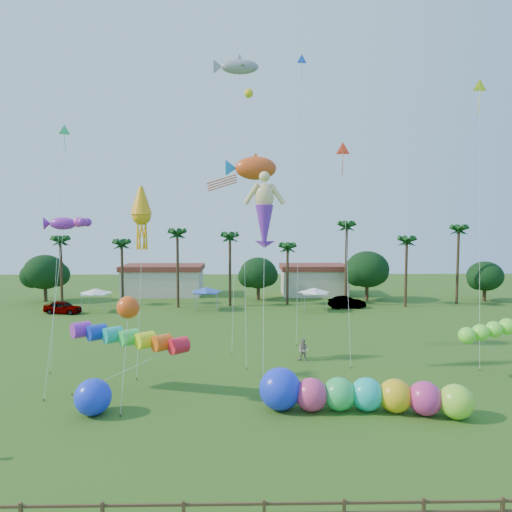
{
  "coord_description": "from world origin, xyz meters",
  "views": [
    {
      "loc": [
        -0.62,
        -22.28,
        11.26
      ],
      "look_at": [
        0.0,
        10.0,
        9.0
      ],
      "focal_mm": 32.0,
      "sensor_mm": 36.0,
      "label": 1
    }
  ],
  "objects_px": {
    "car_a": "(63,307)",
    "car_b": "(347,302)",
    "spectator_b": "(303,350)",
    "caterpillar_inflatable": "(355,394)",
    "blue_ball": "(93,397)"
  },
  "relations": [
    {
      "from": "car_a",
      "to": "car_b",
      "type": "xyz_separation_m",
      "value": [
        36.64,
        2.98,
        0.0
      ]
    },
    {
      "from": "spectator_b",
      "to": "car_b",
      "type": "bearing_deg",
      "value": 97.86
    },
    {
      "from": "car_a",
      "to": "car_b",
      "type": "distance_m",
      "value": 36.76
    },
    {
      "from": "car_b",
      "to": "spectator_b",
      "type": "relative_size",
      "value": 2.65
    },
    {
      "from": "spectator_b",
      "to": "caterpillar_inflatable",
      "type": "xyz_separation_m",
      "value": [
        1.85,
        -10.2,
        0.16
      ]
    },
    {
      "from": "car_a",
      "to": "spectator_b",
      "type": "bearing_deg",
      "value": -115.51
    },
    {
      "from": "caterpillar_inflatable",
      "to": "blue_ball",
      "type": "relative_size",
      "value": 5.83
    },
    {
      "from": "car_a",
      "to": "car_b",
      "type": "bearing_deg",
      "value": -74.46
    },
    {
      "from": "car_a",
      "to": "caterpillar_inflatable",
      "type": "xyz_separation_m",
      "value": [
        29.72,
        -30.75,
        0.27
      ]
    },
    {
      "from": "car_a",
      "to": "car_b",
      "type": "relative_size",
      "value": 0.97
    },
    {
      "from": "car_a",
      "to": "caterpillar_inflatable",
      "type": "bearing_deg",
      "value": -125.08
    },
    {
      "from": "car_b",
      "to": "blue_ball",
      "type": "bearing_deg",
      "value": 139.24
    },
    {
      "from": "car_a",
      "to": "spectator_b",
      "type": "xyz_separation_m",
      "value": [
        27.87,
        -20.55,
        0.11
      ]
    },
    {
      "from": "car_b",
      "to": "caterpillar_inflatable",
      "type": "relative_size",
      "value": 0.39
    },
    {
      "from": "spectator_b",
      "to": "blue_ball",
      "type": "height_order",
      "value": "blue_ball"
    }
  ]
}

